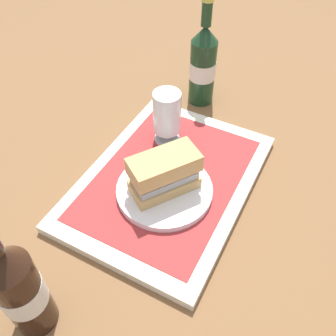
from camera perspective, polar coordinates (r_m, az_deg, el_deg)
The scene contains 8 objects.
ground_plane at distance 0.78m, azimuth 0.00°, elevation -2.51°, with size 3.00×3.00×0.00m, color brown.
tray at distance 0.77m, azimuth 0.00°, elevation -2.02°, with size 0.44×0.32×0.02m, color beige.
placemat at distance 0.76m, azimuth 0.00°, elevation -1.50°, with size 0.38×0.27×0.00m, color #9E2D2D.
plate at distance 0.73m, azimuth -0.55°, elevation -3.41°, with size 0.19×0.19×0.01m, color white.
sandwich at distance 0.70m, azimuth -0.33°, elevation -0.68°, with size 0.14×0.13×0.08m.
beer_glass at distance 0.80m, azimuth -0.16°, elevation 8.05°, with size 0.06×0.06×0.12m.
beer_bottle at distance 0.94m, azimuth 5.38°, elevation 15.55°, with size 0.07×0.07×0.27m.
second_bottle at distance 0.58m, azimuth -21.90°, elevation -16.83°, with size 0.07×0.07×0.27m.
Camera 1 is at (-0.45, -0.23, 0.59)m, focal length 39.64 mm.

